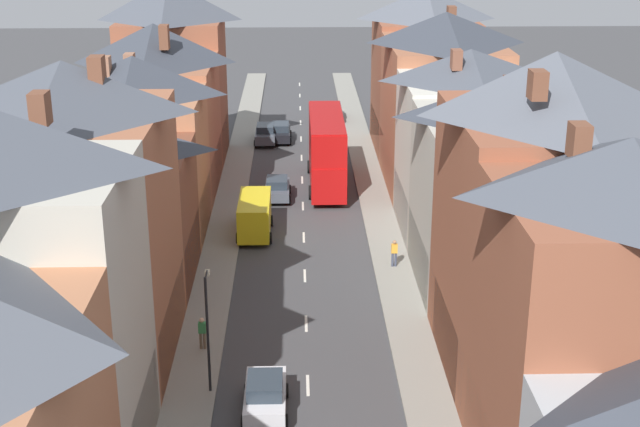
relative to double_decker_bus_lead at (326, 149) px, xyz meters
The scene contains 15 objects.
pavement_left 11.27m from the double_decker_bus_lead, 129.09° to the right, with size 2.20×104.00×0.14m, color gray.
pavement_right 9.51m from the double_decker_bus_lead, 68.69° to the right, with size 2.20×104.00×0.14m, color gray.
centre_line_dashes 11.00m from the double_decker_bus_lead, 99.69° to the right, with size 0.14×97.80×0.01m.
terrace_row_left 26.86m from the double_decker_bus_lead, 116.72° to the right, with size 8.00×71.34×14.20m.
terrace_row_right 21.99m from the double_decker_bus_lead, 67.28° to the right, with size 8.00×72.19×14.48m.
double_decker_bus_lead is the anchor object (origin of this frame).
car_near_blue 30.92m from the double_decker_bus_lead, 96.68° to the right, with size 1.90×3.86×1.70m.
car_parked_left_a 13.33m from the double_decker_bus_lead, 111.77° to the left, with size 1.90×4.32×1.69m.
car_mid_black 20.43m from the double_decker_bus_lead, 86.31° to the left, with size 1.90×4.34×1.68m.
car_parked_left_b 5.02m from the double_decker_bus_lead, 141.42° to the right, with size 1.90×3.93×1.58m.
car_mid_white 13.47m from the double_decker_bus_lead, 105.64° to the left, with size 1.90×4.29×1.64m.
delivery_van 11.12m from the double_decker_bus_lead, 116.35° to the right, with size 2.20×5.20×2.41m.
pedestrian_mid_left 26.16m from the double_decker_bus_lead, 104.92° to the right, with size 0.36×0.22×1.61m.
pedestrian_mid_right 16.03m from the double_decker_bus_lead, 77.71° to the right, with size 0.36×0.22×1.61m.
street_lamp 29.49m from the double_decker_bus_lead, 101.82° to the right, with size 0.20×1.12×5.50m.
Camera 1 is at (-0.40, -16.46, 20.49)m, focal length 50.00 mm.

